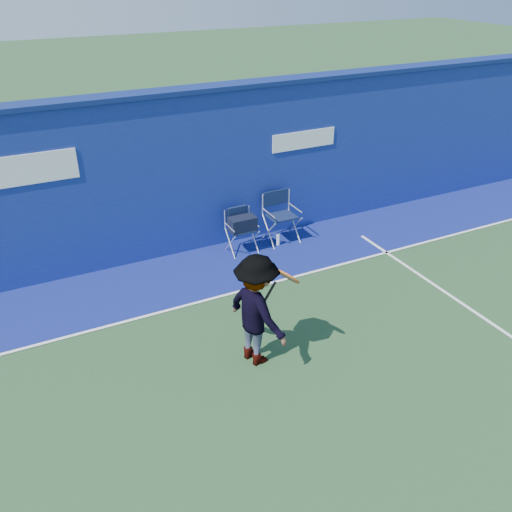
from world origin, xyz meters
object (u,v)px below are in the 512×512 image
directors_chair_right (281,226)px  tennis_player (257,310)px  water_bottle (278,240)px  directors_chair_left (242,234)px

directors_chair_right → tennis_player: (-2.10, -3.11, 0.52)m
directors_chair_right → water_bottle: directors_chair_right is taller
water_bottle → directors_chair_right: bearing=45.4°
directors_chair_right → directors_chair_left: bearing=-176.0°
directors_chair_left → water_bottle: (0.76, -0.09, -0.25)m
directors_chair_left → water_bottle: bearing=-6.7°
directors_chair_left → tennis_player: size_ratio=0.52×
directors_chair_right → tennis_player: bearing=-124.0°
water_bottle → tennis_player: size_ratio=0.14×
directors_chair_right → water_bottle: 0.29m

